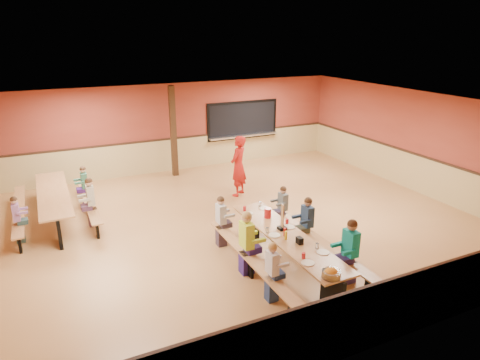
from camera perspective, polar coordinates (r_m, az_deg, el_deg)
name	(u,v)px	position (r m, az deg, el deg)	size (l,w,h in m)	color
ground	(235,224)	(10.93, -0.69, -5.86)	(12.00, 12.00, 0.00)	#966539
room_envelope	(235,199)	(10.65, -0.71, -2.50)	(12.04, 10.04, 3.02)	brown
kitchen_pass_through	(243,122)	(15.80, 0.35, 7.79)	(2.78, 0.28, 1.38)	black
structural_post	(173,132)	(14.31, -8.88, 6.37)	(0.18, 0.18, 3.00)	black
cafeteria_table_main	(287,245)	(8.85, 6.23, -8.58)	(1.91, 3.70, 0.74)	#A16D40
cafeteria_table_second	(54,200)	(11.98, -23.55, -2.51)	(1.91, 3.70, 0.74)	#A16D40
seated_child_white_left	(272,272)	(7.82, 4.29, -12.19)	(0.34, 0.28, 1.14)	silver
seated_adult_yellow	(247,243)	(8.56, 0.88, -8.45)	(0.42, 0.35, 1.32)	#BEE030
seated_child_grey_left	(221,222)	(9.66, -2.55, -5.57)	(0.35, 0.29, 1.17)	#B2B2B2
seated_child_teal_right	(350,252)	(8.55, 14.43, -9.24)	(0.41, 0.34, 1.29)	#0F8F8A
seated_child_navy_right	(307,224)	(9.60, 8.91, -5.82)	(0.37, 0.31, 1.22)	navy
seated_child_char_right	(283,209)	(10.42, 5.70, -3.87)	(0.33, 0.27, 1.13)	#565F61
seated_child_purple_sec	(17,220)	(11.05, -27.55, -4.75)	(0.32, 0.26, 1.11)	#96669C
seated_child_green_sec	(85,187)	(12.52, -19.97, -0.88)	(0.34, 0.28, 1.15)	#38795E
seated_child_tan_sec	(91,202)	(11.24, -19.23, -2.83)	(0.38, 0.31, 1.23)	#AFA78C
standing_woman	(238,166)	(12.51, -0.22, 1.88)	(0.66, 0.43, 1.80)	#AE1813
punch_pitcher	(268,213)	(9.46, 3.72, -4.41)	(0.16, 0.16, 0.22)	red
chip_bowl	(331,273)	(7.46, 12.07, -12.07)	(0.32, 0.32, 0.15)	#FFAD28
napkin_dispenser	(300,240)	(8.44, 7.95, -7.99)	(0.10, 0.14, 0.13)	black
condiment_mustard	(286,235)	(8.56, 6.15, -7.35)	(0.06, 0.06, 0.17)	yellow
condiment_ketchup	(285,232)	(8.69, 6.00, -6.91)	(0.06, 0.06, 0.17)	#B2140F
table_paddle	(282,223)	(8.93, 5.65, -5.79)	(0.16, 0.16, 0.56)	black
place_settings	(287,233)	(8.73, 6.30, -7.02)	(0.65, 3.30, 0.11)	beige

